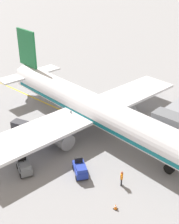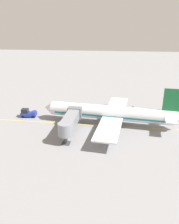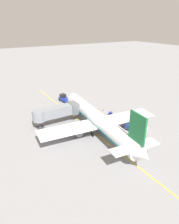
{
  "view_description": "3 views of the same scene",
  "coord_description": "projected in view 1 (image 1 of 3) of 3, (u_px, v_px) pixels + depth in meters",
  "views": [
    {
      "loc": [
        26.01,
        20.43,
        20.18
      ],
      "look_at": [
        1.84,
        -1.26,
        2.98
      ],
      "focal_mm": 47.42,
      "sensor_mm": 36.0,
      "label": 1
    },
    {
      "loc": [
        -51.59,
        -2.98,
        23.87
      ],
      "look_at": [
        -1.17,
        4.18,
        4.09
      ],
      "focal_mm": 34.66,
      "sensor_mm": 36.0,
      "label": 2
    },
    {
      "loc": [
        -24.23,
        -38.93,
        25.03
      ],
      "look_at": [
        1.86,
        3.93,
        3.17
      ],
      "focal_mm": 33.01,
      "sensor_mm": 36.0,
      "label": 3
    }
  ],
  "objects": [
    {
      "name": "baggage_cart_second_in_train",
      "position": [
        20.0,
        126.0,
        37.71
      ],
      "size": [
        1.85,
        2.98,
        1.58
      ],
      "color": "#4C4C51",
      "rests_on": "ground"
    },
    {
      "name": "baggage_tug_lead",
      "position": [
        80.0,
        169.0,
        30.45
      ],
      "size": [
        2.41,
        2.74,
        1.62
      ],
      "color": "#1E339E",
      "rests_on": "ground"
    },
    {
      "name": "ground_plane",
      "position": [
        106.0,
        130.0,
        38.6
      ],
      "size": [
        400.0,
        400.0,
        0.0
      ],
      "primitive_type": "plane",
      "color": "gray"
    },
    {
      "name": "ground_crew_wing_walker",
      "position": [
        122.0,
        178.0,
        28.94
      ],
      "size": [
        0.67,
        0.45,
        1.69
      ],
      "color": "#232328",
      "rests_on": "ground"
    },
    {
      "name": "baggage_tug_trailing",
      "position": [
        24.0,
        167.0,
        30.8
      ],
      "size": [
        2.11,
        2.77,
        1.62
      ],
      "color": "slate",
      "rests_on": "ground"
    },
    {
      "name": "baggage_cart_front",
      "position": [
        30.0,
        136.0,
        35.69
      ],
      "size": [
        1.85,
        2.98,
        1.58
      ],
      "color": "#4C4C51",
      "rests_on": "ground"
    },
    {
      "name": "gate_lead_in_line",
      "position": [
        106.0,
        130.0,
        38.6
      ],
      "size": [
        0.24,
        80.0,
        0.01
      ],
      "primitive_type": "cube",
      "color": "gold",
      "rests_on": "ground"
    },
    {
      "name": "parked_airliner",
      "position": [
        94.0,
        109.0,
        37.01
      ],
      "size": [
        30.36,
        37.35,
        10.63
      ],
      "color": "silver",
      "rests_on": "ground"
    },
    {
      "name": "safety_cone_nose_left",
      "position": [
        116.0,
        207.0,
        26.47
      ],
      "size": [
        0.36,
        0.36,
        0.59
      ],
      "color": "black",
      "rests_on": "ground"
    },
    {
      "name": "baggage_tug_spare",
      "position": [
        4.0,
        141.0,
        35.06
      ],
      "size": [
        2.23,
        2.77,
        1.62
      ],
      "color": "silver",
      "rests_on": "ground"
    }
  ]
}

